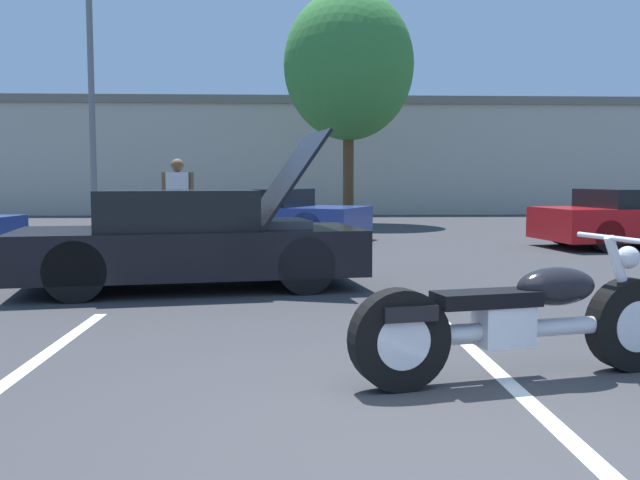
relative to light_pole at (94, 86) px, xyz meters
The scene contains 9 objects.
ground_plane 19.46m from the light_pole, 70.58° to the right, with size 80.00×80.00×0.00m, color #38383A.
parking_stripe_middle 18.95m from the light_pole, 67.52° to the right, with size 0.12×5.82×0.01m, color white.
far_building 9.70m from the light_pole, 48.50° to the left, with size 32.00×4.20×4.40m.
light_pole is the anchor object (origin of this frame).
tree_background 7.45m from the light_pole, ahead, with size 3.81×3.81×6.86m.
motorcycle 18.50m from the light_pole, 66.68° to the right, with size 2.38×0.85×0.96m.
show_car_hood_open 13.72m from the light_pole, 70.45° to the right, with size 4.37×2.40×1.94m.
parked_car_mid_row 8.27m from the light_pole, 46.82° to the right, with size 4.71×3.52×1.13m.
spectator_near_motorcycle 10.77m from the light_pole, 68.22° to the right, with size 0.52×0.22×1.67m.
Camera 1 is at (-0.71, -3.35, 1.35)m, focal length 40.00 mm.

